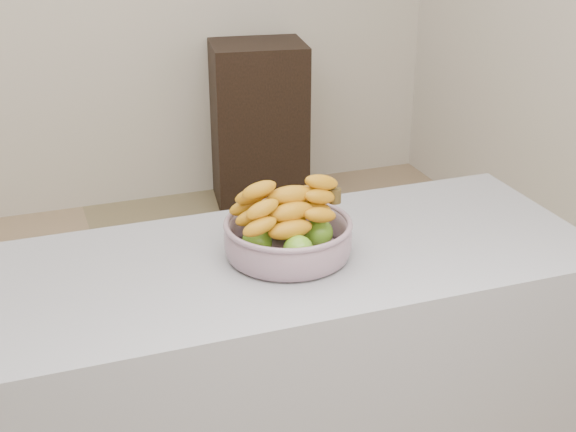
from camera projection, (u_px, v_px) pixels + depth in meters
name	position (u px, v px, depth m)	size (l,w,h in m)	color
ground	(153.00, 432.00, 2.67)	(4.00, 4.00, 0.00)	#9F8261
cabinet	(259.00, 124.00, 4.31)	(0.48, 0.39, 0.87)	black
fruit_bowl	(288.00, 233.00, 1.85)	(0.30, 0.30, 0.17)	#94A2B2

